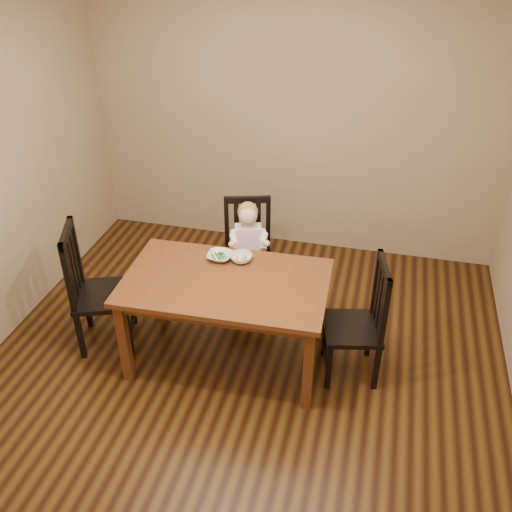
% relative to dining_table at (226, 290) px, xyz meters
% --- Properties ---
extents(room, '(4.01, 4.01, 2.71)m').
position_rel_dining_table_xyz_m(room, '(0.14, -0.10, 0.69)').
color(room, '#492C0F').
rests_on(room, ground).
extents(dining_table, '(1.52, 0.94, 0.75)m').
position_rel_dining_table_xyz_m(dining_table, '(0.00, 0.00, 0.00)').
color(dining_table, '#4A2511').
rests_on(dining_table, room).
extents(chair_child, '(0.51, 0.50, 0.96)m').
position_rel_dining_table_xyz_m(chair_child, '(-0.04, 0.81, -0.20)').
color(chair_child, black).
rests_on(chair_child, room).
extents(chair_left, '(0.56, 0.58, 1.05)m').
position_rel_dining_table_xyz_m(chair_left, '(-1.06, -0.04, -0.15)').
color(chair_left, black).
rests_on(chair_left, room).
extents(chair_right, '(0.49, 0.50, 0.98)m').
position_rel_dining_table_xyz_m(chair_right, '(0.99, 0.09, -0.19)').
color(chair_right, black).
rests_on(chair_right, room).
extents(toddler, '(0.39, 0.44, 0.51)m').
position_rel_dining_table_xyz_m(toddler, '(-0.03, 0.76, -0.07)').
color(toddler, white).
rests_on(toddler, chair_child).
extents(bowl_peas, '(0.20, 0.20, 0.05)m').
position_rel_dining_table_xyz_m(bowl_peas, '(-0.12, 0.26, 0.11)').
color(bowl_peas, silver).
rests_on(bowl_peas, dining_table).
extents(bowl_veg, '(0.20, 0.20, 0.05)m').
position_rel_dining_table_xyz_m(bowl_veg, '(0.04, 0.28, 0.11)').
color(bowl_veg, silver).
rests_on(bowl_veg, dining_table).
extents(fork, '(0.09, 0.09, 0.05)m').
position_rel_dining_table_xyz_m(fork, '(-0.16, 0.24, 0.13)').
color(fork, silver).
rests_on(fork, bowl_peas).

